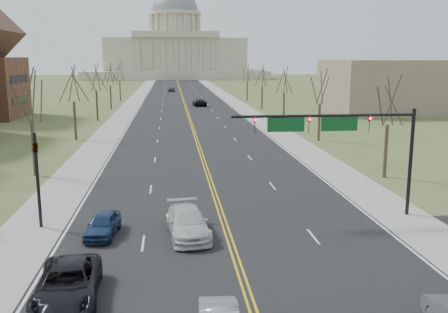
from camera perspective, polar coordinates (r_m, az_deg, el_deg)
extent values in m
cube|color=black|center=(127.82, -4.69, 6.51)|extent=(20.00, 380.00, 0.01)
cube|color=black|center=(25.79, 1.73, -12.64)|extent=(120.00, 14.00, 0.01)
cube|color=gray|center=(128.07, -10.09, 6.39)|extent=(4.00, 380.00, 0.03)
cube|color=gray|center=(128.69, 0.70, 6.59)|extent=(4.00, 380.00, 0.03)
cube|color=gold|center=(127.82, -4.69, 6.52)|extent=(0.42, 380.00, 0.01)
cube|color=silver|center=(127.94, -9.11, 6.42)|extent=(0.15, 380.00, 0.01)
cube|color=silver|center=(128.44, -0.28, 6.58)|extent=(0.15, 380.00, 0.01)
cube|color=#B7AB99|center=(267.50, -5.52, 9.38)|extent=(90.00, 60.00, 4.00)
cube|color=#B7AB99|center=(267.38, -5.56, 11.52)|extent=(70.00, 40.00, 16.00)
cube|color=#B7AB99|center=(247.12, -5.54, 13.75)|extent=(42.00, 3.00, 3.00)
cylinder|color=#B7AB99|center=(267.82, -5.62, 14.51)|extent=(24.00, 24.00, 12.00)
cylinder|color=#B7AB99|center=(268.30, -5.64, 15.96)|extent=(27.00, 27.00, 1.60)
ellipsoid|color=gray|center=(268.37, -5.65, 16.13)|extent=(24.00, 24.00, 22.80)
cylinder|color=black|center=(35.32, 20.53, -0.66)|extent=(0.24, 0.24, 7.20)
cylinder|color=black|center=(32.57, 11.41, 4.60)|extent=(12.00, 0.18, 0.18)
imported|color=black|center=(33.66, 16.26, 3.63)|extent=(0.35, 0.40, 1.10)
sphere|color=#FF0C0C|center=(33.48, 16.39, 4.19)|extent=(0.18, 0.18, 0.18)
imported|color=black|center=(32.35, 9.68, 3.63)|extent=(0.35, 0.40, 1.10)
sphere|color=#FF0C0C|center=(32.16, 9.77, 4.21)|extent=(0.18, 0.18, 0.18)
imported|color=black|center=(31.58, 3.54, 3.59)|extent=(0.35, 0.40, 1.10)
sphere|color=#FF0C0C|center=(31.39, 3.59, 4.18)|extent=(0.18, 0.18, 0.18)
cube|color=#0C4C1E|center=(32.95, 13.03, 3.64)|extent=(2.40, 0.12, 0.90)
cube|color=#0C4C1E|center=(31.97, 7.08, 3.62)|extent=(2.40, 0.12, 0.90)
cylinder|color=black|center=(32.78, -20.51, -2.61)|extent=(0.20, 0.20, 6.00)
imported|color=black|center=(32.35, -20.78, 1.18)|extent=(0.32, 0.36, 0.99)
cylinder|color=#382B21|center=(46.13, 17.99, 0.56)|extent=(0.32, 0.32, 4.68)
cylinder|color=#382B21|center=(47.64, -20.92, 0.86)|extent=(0.32, 0.32, 4.95)
cylinder|color=#382B21|center=(64.67, 10.81, 3.84)|extent=(0.32, 0.32, 4.68)
cylinder|color=#382B21|center=(66.96, -16.66, 3.93)|extent=(0.32, 0.32, 4.95)
cylinder|color=#382B21|center=(83.88, 6.85, 5.61)|extent=(0.32, 0.32, 4.68)
cylinder|color=#382B21|center=(86.59, -14.30, 5.61)|extent=(0.32, 0.32, 4.95)
cylinder|color=#382B21|center=(103.39, 4.37, 6.71)|extent=(0.32, 0.32, 4.68)
cylinder|color=#382B21|center=(106.36, -12.82, 6.66)|extent=(0.32, 0.32, 4.95)
cylinder|color=#382B21|center=(123.06, 2.67, 7.45)|extent=(0.32, 0.32, 4.68)
cylinder|color=#382B21|center=(126.20, -11.79, 7.38)|extent=(0.32, 0.32, 4.95)
cube|color=black|center=(95.30, -22.19, 6.02)|extent=(0.10, 9.80, 1.20)
cube|color=black|center=(95.09, -22.36, 8.22)|extent=(0.10, 9.80, 1.20)
cube|color=#7B6D58|center=(103.04, 18.87, 7.61)|extent=(25.00, 20.00, 10.00)
imported|color=black|center=(23.30, -17.45, -13.75)|extent=(2.98, 5.84, 1.58)
imported|color=silver|center=(29.93, -4.18, -7.54)|extent=(2.81, 5.77, 1.62)
imported|color=navy|center=(30.78, -13.68, -7.55)|extent=(2.08, 4.18, 1.37)
imported|color=black|center=(110.38, -2.81, 6.21)|extent=(3.03, 5.84, 1.57)
imported|color=#494B51|center=(158.84, -6.02, 7.69)|extent=(2.41, 4.73, 1.54)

